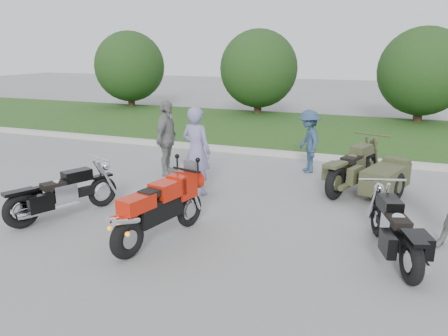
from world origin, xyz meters
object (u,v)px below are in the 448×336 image
(person_stripe, at_px, (196,151))
(person_back, at_px, (167,139))
(cruiser_left, at_px, (59,196))
(sportbike_red, at_px, (158,208))
(cruiser_right, at_px, (396,233))
(person_denim, at_px, (308,141))
(cruiser_sidecar, at_px, (371,175))

(person_stripe, bearing_deg, person_back, -27.85)
(cruiser_left, distance_m, person_stripe, 2.95)
(sportbike_red, distance_m, person_stripe, 2.60)
(person_back, bearing_deg, cruiser_right, -124.53)
(sportbike_red, distance_m, person_back, 4.01)
(sportbike_red, relative_size, person_back, 1.13)
(person_denim, relative_size, person_back, 0.86)
(cruiser_sidecar, relative_size, person_stripe, 1.26)
(cruiser_right, relative_size, cruiser_sidecar, 0.89)
(sportbike_red, relative_size, person_denim, 1.32)
(cruiser_right, distance_m, person_stripe, 4.53)
(cruiser_left, xyz_separation_m, cruiser_right, (5.93, 0.47, -0.00))
(person_back, bearing_deg, person_denim, -71.10)
(cruiser_left, distance_m, cruiser_sidecar, 6.47)
(cruiser_right, bearing_deg, person_stripe, 138.52)
(cruiser_left, bearing_deg, person_back, 105.84)
(person_denim, bearing_deg, person_stripe, -64.74)
(cruiser_left, height_order, person_stripe, person_stripe)
(cruiser_right, bearing_deg, cruiser_left, 166.60)
(person_denim, bearing_deg, sportbike_red, -44.15)
(cruiser_right, relative_size, person_denim, 1.34)
(sportbike_red, distance_m, cruiser_right, 3.73)
(sportbike_red, bearing_deg, cruiser_right, 24.20)
(person_stripe, bearing_deg, cruiser_left, 62.70)
(cruiser_sidecar, distance_m, person_denim, 2.14)
(cruiser_left, distance_m, cruiser_right, 5.95)
(sportbike_red, relative_size, cruiser_sidecar, 0.88)
(cruiser_left, height_order, cruiser_right, cruiser_left)
(person_denim, xyz_separation_m, person_back, (-3.25, -1.56, 0.14))
(cruiser_left, relative_size, cruiser_right, 0.97)
(sportbike_red, xyz_separation_m, person_stripe, (-0.47, 2.53, 0.36))
(cruiser_sidecar, distance_m, person_back, 4.93)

